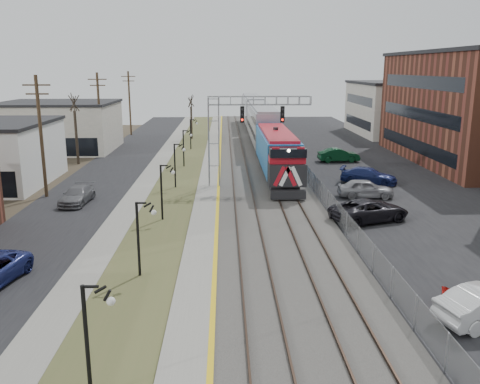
{
  "coord_description": "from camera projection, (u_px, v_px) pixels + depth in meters",
  "views": [
    {
      "loc": [
        0.44,
        -16.71,
        10.56
      ],
      "look_at": [
        1.44,
        15.65,
        2.6
      ],
      "focal_mm": 38.0,
      "sensor_mm": 36.0,
      "label": 1
    }
  ],
  "objects": [
    {
      "name": "car_lot_c",
      "position": [
        369.0,
        211.0,
        35.59
      ],
      "size": [
        6.23,
        4.47,
        1.58
      ],
      "primitive_type": "imported",
      "rotation": [
        0.0,
        0.0,
        1.94
      ],
      "color": "black",
      "rests_on": "ground"
    },
    {
      "name": "car_lot_f",
      "position": [
        339.0,
        155.0,
        58.04
      ],
      "size": [
        4.75,
        1.88,
        1.54
      ],
      "primitive_type": "imported",
      "rotation": [
        0.0,
        0.0,
        1.63
      ],
      "color": "#0B381C",
      "rests_on": "ground"
    },
    {
      "name": "grass_median",
      "position": [
        182.0,
        172.0,
        52.57
      ],
      "size": [
        4.0,
        120.0,
        0.06
      ],
      "primitive_type": "cube",
      "color": "#4C512B",
      "rests_on": "ground"
    },
    {
      "name": "car_lot_e",
      "position": [
        365.0,
        189.0,
        42.03
      ],
      "size": [
        4.7,
        2.22,
        1.55
      ],
      "primitive_type": "imported",
      "rotation": [
        0.0,
        0.0,
        1.48
      ],
      "color": "gray",
      "rests_on": "ground"
    },
    {
      "name": "utility_poles",
      "position": [
        41.0,
        138.0,
        41.36
      ],
      "size": [
        0.28,
        80.28,
        10.0
      ],
      "color": "#4C3823",
      "rests_on": "ground"
    },
    {
      "name": "fence",
      "position": [
        299.0,
        164.0,
        52.75
      ],
      "size": [
        0.04,
        120.0,
        1.6
      ],
      "primitive_type": "cube",
      "color": "gray",
      "rests_on": "ground"
    },
    {
      "name": "ballast_bed",
      "position": [
        259.0,
        171.0,
        52.79
      ],
      "size": [
        8.0,
        120.0,
        0.2
      ],
      "primitive_type": "cube",
      "color": "#595651",
      "rests_on": "ground"
    },
    {
      "name": "bare_trees",
      "position": [
        105.0,
        141.0,
        55.47
      ],
      "size": [
        12.3,
        42.3,
        5.95
      ],
      "color": "#382D23",
      "rests_on": "ground"
    },
    {
      "name": "street_west",
      "position": [
        109.0,
        172.0,
        52.35
      ],
      "size": [
        7.0,
        120.0,
        0.04
      ],
      "primitive_type": "cube",
      "color": "black",
      "rests_on": "ground"
    },
    {
      "name": "sidewalk",
      "position": [
        153.0,
        172.0,
        52.48
      ],
      "size": [
        2.0,
        120.0,
        0.08
      ],
      "primitive_type": "cube",
      "color": "gray",
      "rests_on": "ground"
    },
    {
      "name": "car_street_b",
      "position": [
        77.0,
        196.0,
        40.27
      ],
      "size": [
        2.17,
        4.75,
        1.35
      ],
      "primitive_type": "imported",
      "rotation": [
        0.0,
        0.0,
        -0.06
      ],
      "color": "slate",
      "rests_on": "ground"
    },
    {
      "name": "train",
      "position": [
        260.0,
        123.0,
        71.85
      ],
      "size": [
        3.0,
        63.05,
        5.33
      ],
      "color": "#145CA4",
      "rests_on": "ground"
    },
    {
      "name": "platform_edge",
      "position": [
        219.0,
        170.0,
        52.63
      ],
      "size": [
        0.24,
        120.0,
        0.01
      ],
      "primitive_type": "cube",
      "color": "gold",
      "rests_on": "platform"
    },
    {
      "name": "platform",
      "position": [
        211.0,
        171.0,
        52.64
      ],
      "size": [
        2.0,
        120.0,
        0.24
      ],
      "primitive_type": "cube",
      "color": "gray",
      "rests_on": "ground"
    },
    {
      "name": "track_far",
      "position": [
        273.0,
        169.0,
        52.8
      ],
      "size": [
        1.58,
        120.0,
        0.15
      ],
      "color": "#2D2119",
      "rests_on": "ballast_bed"
    },
    {
      "name": "lampposts",
      "position": [
        162.0,
        192.0,
        35.88
      ],
      "size": [
        0.14,
        62.14,
        4.0
      ],
      "color": "black",
      "rests_on": "ground"
    },
    {
      "name": "signal_gantry",
      "position": [
        233.0,
        126.0,
        44.6
      ],
      "size": [
        9.0,
        1.07,
        8.15
      ],
      "color": "gray",
      "rests_on": "ground"
    },
    {
      "name": "ground",
      "position": [
        214.0,
        362.0,
        18.73
      ],
      "size": [
        160.0,
        160.0,
        0.0
      ],
      "primitive_type": "plane",
      "color": "#473D2D",
      "rests_on": "ground"
    },
    {
      "name": "car_lot_d",
      "position": [
        369.0,
        176.0,
        47.08
      ],
      "size": [
        5.57,
        3.88,
        1.5
      ],
      "primitive_type": "imported",
      "rotation": [
        0.0,
        0.0,
        1.19
      ],
      "color": "navy",
      "rests_on": "ground"
    },
    {
      "name": "track_near",
      "position": [
        240.0,
        169.0,
        52.69
      ],
      "size": [
        1.58,
        120.0,
        0.15
      ],
      "color": "#2D2119",
      "rests_on": "ballast_bed"
    },
    {
      "name": "parking_lot",
      "position": [
        373.0,
        171.0,
        53.17
      ],
      "size": [
        16.0,
        120.0,
        0.04
      ],
      "primitive_type": "cube",
      "color": "black",
      "rests_on": "ground"
    }
  ]
}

